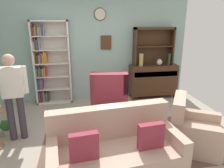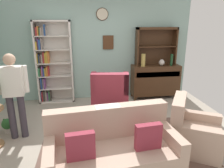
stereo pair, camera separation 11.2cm
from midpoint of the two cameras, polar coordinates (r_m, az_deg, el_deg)
ground_plane at (r=4.06m, az=-0.21°, el=-13.97°), size 5.40×4.60×0.02m
wall_back at (r=5.64m, az=-3.29°, el=10.09°), size 5.00×0.09×2.80m
area_rug at (r=3.83m, az=3.52°, el=-15.82°), size 2.78×1.68×0.01m
bookshelf at (r=5.54m, az=-15.74°, el=5.50°), size 0.90×0.30×2.10m
sideboard at (r=5.90m, az=12.28°, el=1.15°), size 1.30×0.45×0.92m
sideboard_hutch at (r=5.81m, az=12.56°, el=11.45°), size 1.10×0.26×1.00m
vase_tall at (r=5.57m, az=9.15°, el=6.48°), size 0.11×0.11×0.33m
vase_round at (r=5.77m, az=14.03°, el=5.75°), size 0.15×0.15×0.17m
bottle_wine at (r=5.84m, az=16.54°, el=6.41°), size 0.07×0.07×0.31m
couch_floral at (r=3.06m, az=1.19°, el=-18.27°), size 1.88×1.03×0.90m
armchair_floral at (r=3.81m, az=22.03°, el=-12.38°), size 1.05×1.04×0.88m
wingback_chair at (r=4.63m, az=0.13°, el=-4.49°), size 0.89×0.91×1.05m
potted_plant_small at (r=4.51m, az=-26.09°, el=-9.96°), size 0.21×0.21×0.29m
person_reading at (r=3.99m, az=-24.65°, el=-1.71°), size 0.53×0.24×1.56m
coffee_table at (r=3.86m, az=-0.61°, el=-9.56°), size 0.80×0.50×0.42m
book_stack at (r=3.77m, az=-1.86°, el=-8.49°), size 0.20×0.14×0.08m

